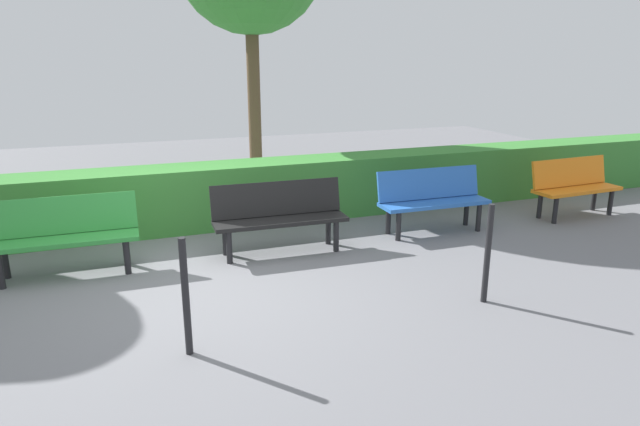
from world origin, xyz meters
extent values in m
plane|color=slate|center=(0.00, 0.00, 0.00)|extent=(21.16, 21.16, 0.00)
cube|color=orange|center=(-5.72, -0.64, 0.41)|extent=(1.42, 0.49, 0.05)
cube|color=orange|center=(-5.71, -0.83, 0.65)|extent=(1.41, 0.20, 0.42)
cylinder|color=black|center=(-6.28, -0.52, 0.20)|extent=(0.07, 0.07, 0.39)
cylinder|color=black|center=(-6.27, -0.82, 0.20)|extent=(0.07, 0.07, 0.39)
cylinder|color=black|center=(-5.18, -0.46, 0.20)|extent=(0.07, 0.07, 0.39)
cylinder|color=black|center=(-5.16, -0.76, 0.20)|extent=(0.07, 0.07, 0.39)
cube|color=blue|center=(-3.31, -0.70, 0.41)|extent=(1.54, 0.45, 0.05)
cube|color=blue|center=(-3.31, -0.89, 0.65)|extent=(1.53, 0.16, 0.42)
cylinder|color=black|center=(-3.92, -0.54, 0.20)|extent=(0.07, 0.07, 0.39)
cylinder|color=black|center=(-3.93, -0.84, 0.20)|extent=(0.07, 0.07, 0.39)
cylinder|color=black|center=(-2.69, -0.57, 0.20)|extent=(0.07, 0.07, 0.39)
cylinder|color=black|center=(-2.70, -0.87, 0.20)|extent=(0.07, 0.07, 0.39)
cube|color=black|center=(-1.11, -0.64, 0.41)|extent=(1.64, 0.48, 0.05)
cube|color=black|center=(-1.12, -0.83, 0.65)|extent=(1.63, 0.18, 0.42)
cylinder|color=black|center=(-1.77, -0.46, 0.20)|extent=(0.07, 0.07, 0.39)
cylinder|color=black|center=(-1.78, -0.76, 0.20)|extent=(0.07, 0.07, 0.39)
cylinder|color=black|center=(-0.45, -0.51, 0.20)|extent=(0.07, 0.07, 0.39)
cylinder|color=black|center=(-0.46, -0.81, 0.20)|extent=(0.07, 0.07, 0.39)
cube|color=#2D8C38|center=(1.31, -0.75, 0.41)|extent=(1.56, 0.45, 0.05)
cube|color=#2D8C38|center=(1.30, -0.94, 0.65)|extent=(1.55, 0.14, 0.42)
cylinder|color=black|center=(0.68, -0.59, 0.20)|extent=(0.07, 0.07, 0.39)
cylinder|color=black|center=(0.68, -0.89, 0.20)|extent=(0.07, 0.07, 0.39)
cylinder|color=black|center=(1.93, -0.61, 0.20)|extent=(0.07, 0.07, 0.39)
cylinder|color=black|center=(1.93, -0.91, 0.20)|extent=(0.07, 0.07, 0.39)
cube|color=#387F33|center=(-1.05, -2.08, 0.44)|extent=(17.16, 0.70, 0.88)
cylinder|color=brown|center=(-1.69, -4.22, 1.59)|extent=(0.23, 0.23, 3.18)
cylinder|color=black|center=(-2.60, 1.40, 0.50)|extent=(0.06, 0.06, 1.00)
cylinder|color=black|center=(0.27, 1.40, 0.50)|extent=(0.06, 0.06, 1.00)
camera|label=1|loc=(0.67, 5.57, 2.36)|focal=31.11mm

